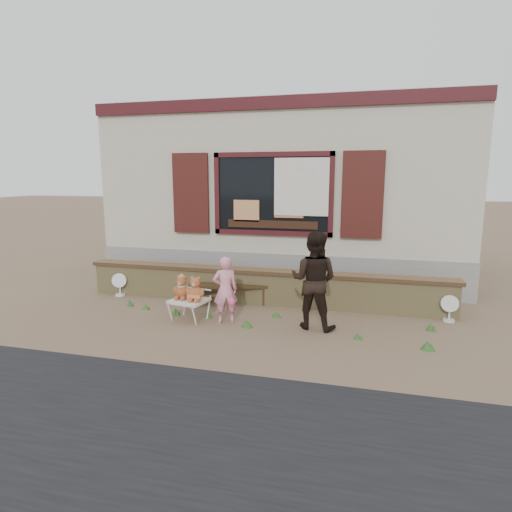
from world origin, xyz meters
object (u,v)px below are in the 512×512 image
(teddy_bear_right, at_px, (196,288))
(teddy_bear_left, at_px, (182,287))
(adult, at_px, (314,280))
(child, at_px, (225,290))
(bench, at_px, (229,289))
(folding_chair, at_px, (189,301))

(teddy_bear_right, bearing_deg, teddy_bear_left, -180.00)
(adult, bearing_deg, child, 14.39)
(bench, distance_m, teddy_bear_left, 1.16)
(bench, relative_size, folding_chair, 2.36)
(bench, bearing_deg, teddy_bear_left, -133.82)
(child, bearing_deg, folding_chair, -21.98)
(teddy_bear_left, bearing_deg, adult, 14.01)
(teddy_bear_left, relative_size, adult, 0.26)
(teddy_bear_right, bearing_deg, adult, 16.00)
(bench, bearing_deg, folding_chair, -126.79)
(teddy_bear_left, distance_m, child, 0.78)
(bench, relative_size, teddy_bear_left, 3.83)
(folding_chair, distance_m, teddy_bear_left, 0.28)
(child, bearing_deg, teddy_bear_right, -18.33)
(teddy_bear_left, relative_size, teddy_bear_right, 0.96)
(bench, xyz_separation_m, teddy_bear_left, (-0.52, -1.00, 0.27))
(teddy_bear_left, height_order, child, child)
(folding_chair, bearing_deg, teddy_bear_right, 0.00)
(folding_chair, relative_size, child, 0.59)
(teddy_bear_right, xyz_separation_m, adult, (1.95, 0.17, 0.22))
(bench, relative_size, adult, 1.00)
(bench, height_order, folding_chair, bench)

